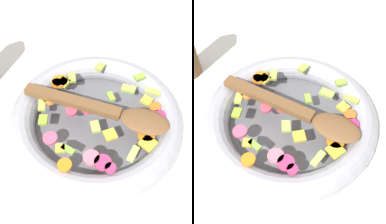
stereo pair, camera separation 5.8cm
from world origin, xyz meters
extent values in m
plane|color=silver|center=(0.00, 0.00, 0.00)|extent=(4.00, 4.00, 0.00)
cylinder|color=slate|center=(0.00, 0.00, 0.01)|extent=(0.29, 0.29, 0.01)
torus|color=#9E9EA5|center=(0.00, 0.00, 0.03)|extent=(0.34, 0.34, 0.05)
cylinder|color=orange|center=(0.12, 0.01, 0.05)|extent=(0.03, 0.03, 0.01)
cylinder|color=orange|center=(-0.06, 0.09, 0.05)|extent=(0.03, 0.03, 0.01)
cylinder|color=orange|center=(0.02, -0.09, 0.05)|extent=(0.03, 0.03, 0.01)
cylinder|color=orange|center=(-0.03, -0.10, 0.05)|extent=(0.04, 0.04, 0.01)
cylinder|color=orange|center=(-0.04, 0.09, 0.05)|extent=(0.03, 0.03, 0.01)
cylinder|color=orange|center=(0.02, -0.09, 0.05)|extent=(0.03, 0.03, 0.01)
cylinder|color=orange|center=(0.00, 0.10, 0.05)|extent=(0.04, 0.04, 0.01)
cylinder|color=orange|center=(-0.02, -0.10, 0.05)|extent=(0.03, 0.03, 0.01)
cube|color=#87B73F|center=(0.10, 0.00, 0.05)|extent=(0.01, 0.03, 0.01)
cube|color=#B9CC4F|center=(-0.10, 0.07, 0.05)|extent=(0.02, 0.03, 0.01)
cube|color=#B4DA5E|center=(0.05, 0.10, 0.05)|extent=(0.03, 0.01, 0.01)
cube|color=#A9D04F|center=(-0.08, 0.03, 0.05)|extent=(0.02, 0.03, 0.01)
cube|color=#B6C54D|center=(0.04, -0.10, 0.05)|extent=(0.03, 0.02, 0.01)
cube|color=#8DAD3B|center=(-0.04, 0.01, 0.05)|extent=(0.02, 0.02, 0.01)
cube|color=#B2D255|center=(0.03, 0.02, 0.05)|extent=(0.03, 0.03, 0.01)
cube|color=#9EBC48|center=(-0.10, -0.05, 0.05)|extent=(0.02, 0.02, 0.01)
cube|color=#92BD30|center=(0.07, -0.07, 0.05)|extent=(0.03, 0.02, 0.01)
cube|color=#94C940|center=(-0.12, 0.03, 0.05)|extent=(0.03, 0.02, 0.01)
cube|color=#9EBA46|center=(-0.05, -0.08, 0.05)|extent=(0.03, 0.03, 0.01)
cylinder|color=#D1435F|center=(0.02, -0.04, 0.05)|extent=(0.03, 0.03, 0.01)
cylinder|color=#CE3669|center=(0.09, 0.06, 0.05)|extent=(0.04, 0.04, 0.01)
cylinder|color=#DC3F5D|center=(0.00, -0.02, 0.05)|extent=(0.03, 0.03, 0.01)
cylinder|color=#D03567|center=(0.09, 0.08, 0.05)|extent=(0.03, 0.03, 0.01)
cylinder|color=#D95579|center=(0.09, -0.04, 0.05)|extent=(0.03, 0.03, 0.01)
cylinder|color=#C92D6F|center=(-0.05, 0.11, 0.05)|extent=(0.03, 0.03, 0.01)
cylinder|color=#E56F84|center=(0.09, 0.04, 0.05)|extent=(0.03, 0.03, 0.01)
cube|color=yellow|center=(0.03, 0.05, 0.05)|extent=(0.03, 0.03, 0.01)
cube|color=yellow|center=(0.02, 0.11, 0.05)|extent=(0.03, 0.03, 0.01)
cube|color=yellow|center=(0.10, -0.01, 0.05)|extent=(0.02, 0.02, 0.01)
cube|color=gold|center=(-0.07, 0.07, 0.05)|extent=(0.02, 0.02, 0.01)
cube|color=yellow|center=(-0.03, -0.09, 0.05)|extent=(0.02, 0.02, 0.01)
cube|color=brown|center=(0.01, -0.05, 0.06)|extent=(0.06, 0.19, 0.01)
ellipsoid|color=brown|center=(-0.02, 0.09, 0.06)|extent=(0.07, 0.10, 0.01)
camera|label=1|loc=(0.31, 0.18, 0.52)|focal=50.00mm
camera|label=2|loc=(0.27, 0.23, 0.52)|focal=50.00mm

